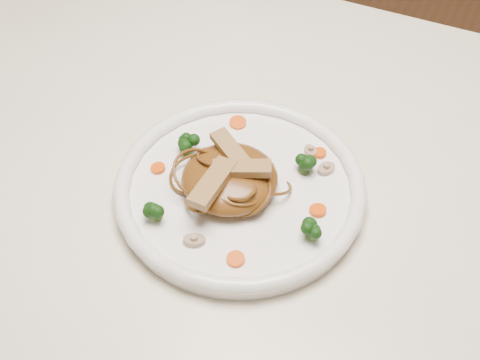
% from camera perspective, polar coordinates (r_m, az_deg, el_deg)
% --- Properties ---
extents(table, '(1.20, 0.80, 0.75)m').
position_cam_1_polar(table, '(0.92, 1.64, -2.36)').
color(table, beige).
rests_on(table, ground).
extents(plate, '(0.32, 0.32, 0.02)m').
position_cam_1_polar(plate, '(0.79, 0.00, -1.06)').
color(plate, white).
rests_on(plate, table).
extents(noodle_mound, '(0.12, 0.12, 0.04)m').
position_cam_1_polar(noodle_mound, '(0.77, -0.92, 0.17)').
color(noodle_mound, brown).
rests_on(noodle_mound, plate).
extents(chicken_a, '(0.07, 0.05, 0.01)m').
position_cam_1_polar(chicken_a, '(0.75, 0.16, 1.04)').
color(chicken_a, '#A98850').
rests_on(chicken_a, noodle_mound).
extents(chicken_b, '(0.07, 0.05, 0.01)m').
position_cam_1_polar(chicken_b, '(0.78, -0.84, 2.73)').
color(chicken_b, '#A98850').
rests_on(chicken_b, noodle_mound).
extents(chicken_c, '(0.03, 0.08, 0.01)m').
position_cam_1_polar(chicken_c, '(0.74, -2.46, -0.27)').
color(chicken_c, '#A98850').
rests_on(chicken_c, noodle_mound).
extents(broccoli_0, '(0.03, 0.03, 0.03)m').
position_cam_1_polar(broccoli_0, '(0.80, 5.75, 1.42)').
color(broccoli_0, '#113A0C').
rests_on(broccoli_0, plate).
extents(broccoli_1, '(0.03, 0.03, 0.03)m').
position_cam_1_polar(broccoli_1, '(0.82, -4.72, 3.20)').
color(broccoli_1, '#113A0C').
rests_on(broccoli_1, plate).
extents(broccoli_2, '(0.03, 0.03, 0.03)m').
position_cam_1_polar(broccoli_2, '(0.75, -7.50, -2.57)').
color(broccoli_2, '#113A0C').
rests_on(broccoli_2, plate).
extents(broccoli_3, '(0.03, 0.03, 0.03)m').
position_cam_1_polar(broccoli_3, '(0.73, 6.49, -4.27)').
color(broccoli_3, '#113A0C').
rests_on(broccoli_3, plate).
extents(carrot_0, '(0.02, 0.02, 0.00)m').
position_cam_1_polar(carrot_0, '(0.83, 7.06, 2.40)').
color(carrot_0, '#EF5208').
rests_on(carrot_0, plate).
extents(carrot_1, '(0.02, 0.02, 0.00)m').
position_cam_1_polar(carrot_1, '(0.81, -7.30, 1.05)').
color(carrot_1, '#EF5208').
rests_on(carrot_1, plate).
extents(carrot_2, '(0.02, 0.02, 0.00)m').
position_cam_1_polar(carrot_2, '(0.77, 6.93, -2.69)').
color(carrot_2, '#EF5208').
rests_on(carrot_2, plate).
extents(carrot_3, '(0.03, 0.03, 0.00)m').
position_cam_1_polar(carrot_3, '(0.86, -0.20, 5.11)').
color(carrot_3, '#EF5208').
rests_on(carrot_3, plate).
extents(carrot_4, '(0.02, 0.02, 0.00)m').
position_cam_1_polar(carrot_4, '(0.72, -0.39, -7.04)').
color(carrot_4, '#EF5208').
rests_on(carrot_4, plate).
extents(mushroom_0, '(0.03, 0.03, 0.01)m').
position_cam_1_polar(mushroom_0, '(0.74, -4.09, -5.36)').
color(mushroom_0, '#BCA78D').
rests_on(mushroom_0, plate).
extents(mushroom_1, '(0.03, 0.03, 0.01)m').
position_cam_1_polar(mushroom_1, '(0.81, 7.67, 1.01)').
color(mushroom_1, '#BCA78D').
rests_on(mushroom_1, plate).
extents(mushroom_2, '(0.03, 0.03, 0.01)m').
position_cam_1_polar(mushroom_2, '(0.84, -4.68, 3.47)').
color(mushroom_2, '#BCA78D').
rests_on(mushroom_2, plate).
extents(mushroom_3, '(0.03, 0.03, 0.01)m').
position_cam_1_polar(mushroom_3, '(0.83, 6.28, 2.57)').
color(mushroom_3, '#BCA78D').
rests_on(mushroom_3, plate).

